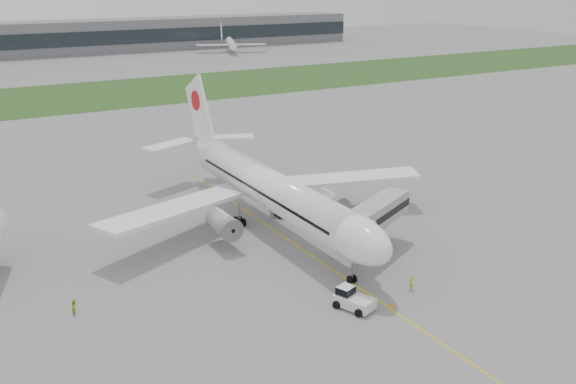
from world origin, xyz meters
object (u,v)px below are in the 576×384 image
pushback_tug (352,299)px  jet_bridge (373,218)px  airliner (267,186)px  ground_crew_near (411,282)px

pushback_tug → jet_bridge: jet_bridge is taller
airliner → ground_crew_near: (4.64, -24.37, -4.83)m
airliner → ground_crew_near: airliner is taller
airliner → pushback_tug: 25.02m
airliner → jet_bridge: bearing=-67.4°
jet_bridge → airliner: bearing=86.0°
jet_bridge → pushback_tug: bearing=-162.1°
ground_crew_near → pushback_tug: bearing=-15.6°
pushback_tug → jet_bridge: bearing=23.6°
jet_bridge → ground_crew_near: 10.32m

